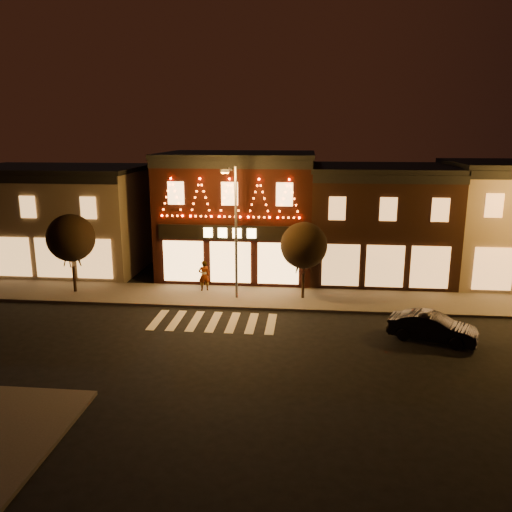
# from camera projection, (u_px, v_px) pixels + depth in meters

# --- Properties ---
(ground) EXTENTS (120.00, 120.00, 0.00)m
(ground) POSITION_uv_depth(u_px,v_px,m) (198.00, 354.00, 23.11)
(ground) COLOR black
(ground) RESTS_ON ground
(sidewalk_far) EXTENTS (44.00, 4.00, 0.15)m
(sidewalk_far) POSITION_uv_depth(u_px,v_px,m) (259.00, 298.00, 30.63)
(sidewalk_far) COLOR #47423D
(sidewalk_far) RESTS_ON ground
(building_left) EXTENTS (12.20, 8.28, 7.30)m
(building_left) POSITION_uv_depth(u_px,v_px,m) (60.00, 217.00, 37.06)
(building_left) COLOR #7A6957
(building_left) RESTS_ON ground
(building_pulp) EXTENTS (10.20, 8.34, 8.30)m
(building_pulp) POSITION_uv_depth(u_px,v_px,m) (239.00, 213.00, 35.64)
(building_pulp) COLOR black
(building_pulp) RESTS_ON ground
(building_right_a) EXTENTS (9.20, 8.28, 7.50)m
(building_right_a) POSITION_uv_depth(u_px,v_px,m) (378.00, 221.00, 34.81)
(building_right_a) COLOR black
(building_right_a) RESTS_ON ground
(streetlamp_mid) EXTENTS (0.70, 1.75, 7.64)m
(streetlamp_mid) POSITION_uv_depth(u_px,v_px,m) (234.00, 223.00, 29.23)
(streetlamp_mid) COLOR #59595E
(streetlamp_mid) RESTS_ON sidewalk_far
(tree_left) EXTENTS (2.85, 2.85, 4.77)m
(tree_left) POSITION_uv_depth(u_px,v_px,m) (71.00, 238.00, 30.84)
(tree_left) COLOR black
(tree_left) RESTS_ON sidewalk_far
(tree_right) EXTENTS (2.69, 2.69, 4.50)m
(tree_right) POSITION_uv_depth(u_px,v_px,m) (304.00, 245.00, 29.67)
(tree_right) COLOR black
(tree_right) RESTS_ON sidewalk_far
(dark_sedan) EXTENTS (4.28, 2.75, 1.33)m
(dark_sedan) POSITION_uv_depth(u_px,v_px,m) (432.00, 327.00, 24.42)
(dark_sedan) COLOR black
(dark_sedan) RESTS_ON ground
(pedestrian) EXTENTS (0.79, 0.65, 1.88)m
(pedestrian) POSITION_uv_depth(u_px,v_px,m) (204.00, 276.00, 31.61)
(pedestrian) COLOR gray
(pedestrian) RESTS_ON sidewalk_far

